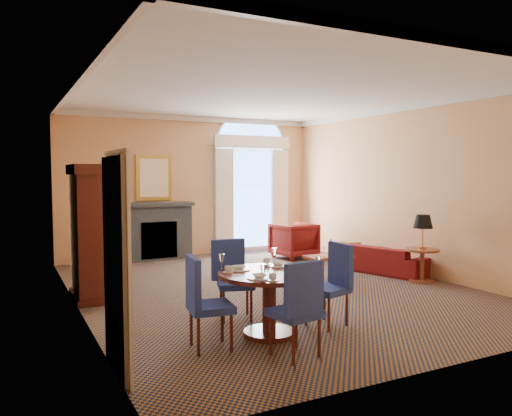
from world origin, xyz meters
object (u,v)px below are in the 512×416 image
dining_table (269,288)px  side_table (423,240)px  armchair (294,240)px  coffee_table (329,257)px  armoire (92,234)px  sofa (382,259)px

dining_table → side_table: bearing=19.5°
dining_table → armchair: size_ratio=1.38×
dining_table → side_table: side_table is taller
armchair → coffee_table: armchair is taller
armoire → sofa: 5.34m
armoire → coffee_table: bearing=-6.5°
dining_table → sofa: bearing=31.9°
side_table → dining_table: bearing=-160.5°
armchair → side_table: side_table is taller
sofa → side_table: size_ratio=1.55×
side_table → armoire: bearing=165.1°
armoire → dining_table: size_ratio=1.69×
coffee_table → armoire: bearing=175.8°
armoire → armchair: 4.98m
armoire → armchair: (4.62, 1.75, -0.58)m
armoire → armchair: bearing=20.7°
dining_table → coffee_table: bearing=42.9°
armoire → dining_table: 3.18m
sofa → armchair: armchair is taller
dining_table → armchair: (3.07, 4.49, -0.17)m
armoire → side_table: bearing=-14.9°
armchair → coffee_table: 2.28m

